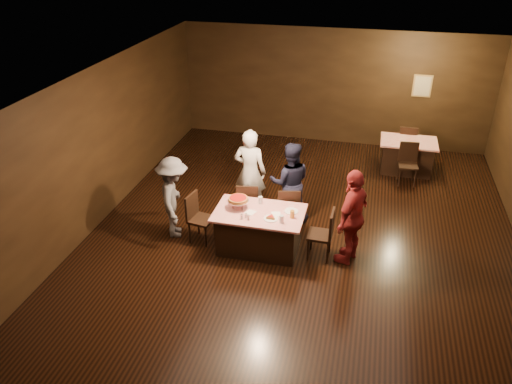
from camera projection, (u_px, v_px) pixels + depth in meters
The scene contains 22 objects.
room at pixel (306, 135), 8.43m from camera, with size 10.00×10.04×3.02m.
main_table at pixel (259, 230), 9.04m from camera, with size 1.60×1.00×0.77m, color #A20A0C.
back_table at pixel (407, 156), 11.90m from camera, with size 1.30×0.90×0.77m, color #B9200C.
chair_far_left at pixel (248, 203), 9.72m from camera, with size 0.42×0.42×0.95m, color black.
chair_far_right at pixel (289, 208), 9.55m from camera, with size 0.42×0.42×0.95m, color black.
chair_end_left at pixel (201, 219), 9.22m from camera, with size 0.42×0.42×0.95m, color black.
chair_end_right at pixel (320, 234), 8.77m from camera, with size 0.42×0.42×0.95m, color black.
chair_back_near at pixel (408, 165), 11.26m from camera, with size 0.42×0.42×0.95m, color black.
chair_back_far at pixel (407, 143), 12.37m from camera, with size 0.42×0.42×0.95m, color black.
diner_white_jacket at pixel (250, 172), 9.96m from camera, with size 0.66×0.43×1.80m, color silver.
diner_navy_hoodie at pixel (290, 182), 9.74m from camera, with size 0.80×0.63×1.65m, color black.
diner_grey_knit at pixel (174, 197), 9.26m from camera, with size 1.03×0.59×1.59m, color #58585D.
diner_red_shirt at pixel (352, 217), 8.50m from camera, with size 1.03×0.43×1.76m, color maroon.
pizza_stand at pixel (238, 199), 8.89m from camera, with size 0.38×0.38×0.22m.
plate_with_slice at pixel (271, 218), 8.63m from camera, with size 0.25×0.25×0.06m.
plate_empty at pixel (291, 211), 8.86m from camera, with size 0.25×0.25×0.01m, color white.
glass_front_right at pixel (282, 219), 8.51m from camera, with size 0.08×0.08×0.14m, color silver.
glass_amber at pixel (292, 214), 8.65m from camera, with size 0.08×0.08×0.14m, color #BF7F26.
glass_back at pixel (260, 200), 9.08m from camera, with size 0.08×0.08×0.14m, color silver.
condiments at pixel (245, 217), 8.62m from camera, with size 0.17×0.10×0.09m.
napkin_center at pixel (276, 214), 8.79m from camera, with size 0.16×0.16×0.01m, color white.
napkin_left at pixel (250, 212), 8.84m from camera, with size 0.16×0.16×0.01m, color white.
Camera 1 is at (1.03, -7.83, 5.32)m, focal length 35.00 mm.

